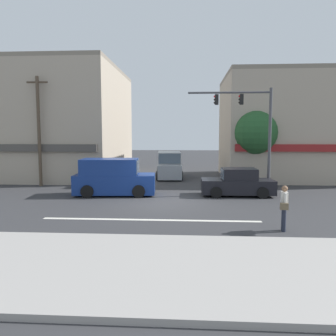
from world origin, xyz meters
TOP-DOWN VIEW (x-y plane):
  - ground_plane at (0.00, 0.00)m, footprint 120.00×120.00m
  - lane_marking_stripe at (0.00, -3.50)m, footprint 9.00×0.24m
  - sidewalk_curb at (0.00, -8.50)m, footprint 40.00×5.00m
  - building_left_block at (-11.35, 11.40)m, footprint 13.99×11.99m
  - building_right_corner at (10.53, 10.75)m, footprint 12.14×8.90m
  - street_tree at (6.20, 6.72)m, footprint 3.05×3.05m
  - utility_pole_near_left at (-8.58, 5.10)m, footprint 1.40×0.22m
  - traffic_light_mast at (5.32, 3.00)m, footprint 4.89×0.26m
  - sedan_approaching_near at (4.38, 2.27)m, footprint 4.11×1.89m
  - van_crossing_center at (-2.80, 2.02)m, footprint 4.73×2.31m
  - van_parked_curbside at (-0.01, 10.01)m, footprint 2.28×4.72m
  - pedestrian_foreground_with_bag at (4.98, -4.78)m, footprint 0.37×0.67m

SIDE VIEW (x-z plane):
  - ground_plane at x=0.00m, z-range 0.00..0.00m
  - lane_marking_stripe at x=0.00m, z-range 0.00..0.01m
  - sidewalk_curb at x=0.00m, z-range 0.00..0.16m
  - sedan_approaching_near at x=4.38m, z-range -0.08..1.50m
  - pedestrian_foreground_with_bag at x=4.98m, z-range 0.12..1.79m
  - van_crossing_center at x=-2.80m, z-range -0.05..2.06m
  - van_parked_curbside at x=-0.01m, z-range -0.05..2.06m
  - street_tree at x=6.20m, z-range 1.04..6.22m
  - utility_pole_near_left at x=-8.58m, z-range 0.15..7.54m
  - building_right_corner at x=10.53m, z-range 0.00..8.25m
  - traffic_light_mast at x=5.32m, z-range 1.08..7.28m
  - building_left_block at x=-11.35m, z-range 0.00..9.11m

